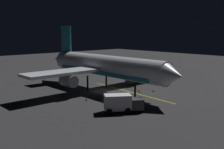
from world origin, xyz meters
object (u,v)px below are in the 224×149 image
(airliner, at_px, (103,66))
(baggage_truck, at_px, (121,103))
(catering_truck, at_px, (134,77))
(traffic_cone_near_right, at_px, (102,100))
(traffic_cone_under_wing, at_px, (139,91))
(ground_crew_worker, at_px, (121,101))
(traffic_cone_far, at_px, (87,99))
(traffic_cone_near_left, at_px, (153,91))

(airliner, distance_m, baggage_truck, 15.23)
(catering_truck, relative_size, traffic_cone_near_right, 11.74)
(catering_truck, bearing_deg, traffic_cone_under_wing, 49.12)
(traffic_cone_near_right, bearing_deg, ground_crew_worker, 92.53)
(catering_truck, height_order, traffic_cone_under_wing, catering_truck)
(traffic_cone_under_wing, bearing_deg, catering_truck, -130.88)
(traffic_cone_near_right, bearing_deg, airliner, -131.99)
(traffic_cone_near_right, bearing_deg, traffic_cone_far, -60.56)
(airliner, relative_size, catering_truck, 5.61)
(ground_crew_worker, distance_m, traffic_cone_far, 6.85)
(airliner, bearing_deg, traffic_cone_under_wing, 126.74)
(traffic_cone_under_wing, relative_size, traffic_cone_far, 1.00)
(catering_truck, xyz_separation_m, traffic_cone_near_right, (16.38, 8.02, -1.07))
(baggage_truck, relative_size, traffic_cone_far, 10.48)
(baggage_truck, bearing_deg, airliner, -120.41)
(airliner, bearing_deg, traffic_cone_near_right, 48.01)
(baggage_truck, xyz_separation_m, ground_crew_worker, (-1.87, -2.07, -0.43))
(baggage_truck, height_order, catering_truck, baggage_truck)
(traffic_cone_under_wing, bearing_deg, traffic_cone_far, -8.20)
(traffic_cone_near_right, height_order, traffic_cone_far, same)
(traffic_cone_near_right, bearing_deg, baggage_truck, 75.08)
(ground_crew_worker, height_order, traffic_cone_near_right, ground_crew_worker)
(airliner, distance_m, traffic_cone_under_wing, 8.48)
(catering_truck, xyz_separation_m, ground_crew_worker, (16.20, 12.27, -0.44))
(airliner, height_order, catering_truck, airliner)
(catering_truck, distance_m, traffic_cone_near_right, 18.28)
(baggage_truck, bearing_deg, catering_truck, -141.56)
(ground_crew_worker, bearing_deg, traffic_cone_near_right, -87.47)
(traffic_cone_under_wing, distance_m, traffic_cone_far, 11.56)
(baggage_truck, bearing_deg, traffic_cone_near_left, -159.27)
(ground_crew_worker, relative_size, traffic_cone_near_left, 3.16)
(traffic_cone_near_left, bearing_deg, ground_crew_worker, 14.84)
(catering_truck, xyz_separation_m, traffic_cone_far, (17.74, 5.63, -1.07))
(ground_crew_worker, height_order, traffic_cone_near_left, ground_crew_worker)
(airliner, distance_m, traffic_cone_far, 9.44)
(catering_truck, height_order, traffic_cone_near_right, catering_truck)
(traffic_cone_far, bearing_deg, traffic_cone_near_left, 165.56)
(baggage_truck, distance_m, ground_crew_worker, 2.82)
(ground_crew_worker, bearing_deg, catering_truck, -142.84)
(airliner, relative_size, traffic_cone_far, 65.86)
(airliner, distance_m, traffic_cone_near_right, 9.83)
(ground_crew_worker, distance_m, traffic_cone_near_left, 12.39)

